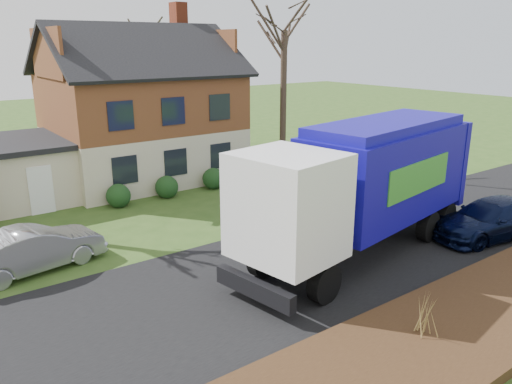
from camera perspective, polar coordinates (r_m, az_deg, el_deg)
ground at (r=16.01m, az=1.76°, el=-9.72°), size 120.00×120.00×0.00m
road at (r=16.00m, az=1.76°, el=-9.69°), size 80.00×7.00×0.02m
mulch_verge at (r=12.75m, az=17.24°, el=-17.30°), size 80.00×3.50×0.30m
main_house at (r=27.41m, az=-13.96°, el=9.75°), size 12.95×8.95×9.26m
garbage_truck at (r=17.40m, az=12.57°, el=1.30°), size 10.94×4.59×4.55m
silver_sedan at (r=17.74m, az=-24.04°, el=-5.97°), size 4.59×2.23×1.45m
navy_wagon at (r=20.91m, az=25.34°, el=-2.78°), size 5.31×2.99×1.45m
tree_front_east at (r=27.99m, az=3.30°, el=20.56°), size 3.99×3.99×11.09m
tree_back at (r=36.03m, az=-12.49°, el=18.54°), size 3.22×3.22×10.20m
grass_clump_mid at (r=13.07m, az=18.95°, el=-13.30°), size 0.35×0.29×0.97m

